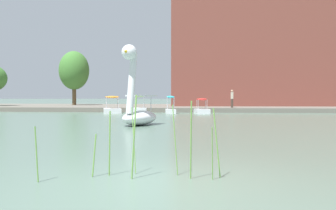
{
  "coord_description": "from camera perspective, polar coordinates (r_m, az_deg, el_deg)",
  "views": [
    {
      "loc": [
        0.79,
        -6.98,
        1.55
      ],
      "look_at": [
        -2.09,
        18.53,
        0.97
      ],
      "focal_mm": 41.31,
      "sensor_mm": 36.0,
      "label": 1
    }
  ],
  "objects": [
    {
      "name": "pedal_boat_cyan",
      "position": [
        34.86,
        0.38,
        -0.58
      ],
      "size": [
        1.17,
        1.9,
        1.59
      ],
      "color": "white",
      "rests_on": "ground_plane"
    },
    {
      "name": "tree_broadleaf_behind_dock",
      "position": [
        50.58,
        -13.69,
        4.95
      ],
      "size": [
        5.31,
        5.32,
        6.84
      ],
      "color": "brown",
      "rests_on": "shore_bank_far"
    },
    {
      "name": "ground_plane",
      "position": [
        7.2,
        -0.01,
        -11.16
      ],
      "size": [
        456.47,
        456.47,
        0.0
      ],
      "primitive_type": "plane",
      "color": "#567060"
    },
    {
      "name": "person_on_path",
      "position": [
        37.98,
        9.43,
        1.01
      ],
      "size": [
        0.25,
        0.27,
        1.74
      ],
      "color": "#47382D",
      "rests_on": "shore_bank_far"
    },
    {
      "name": "pedal_boat_red",
      "position": [
        34.86,
        5.02,
        -0.64
      ],
      "size": [
        1.56,
        2.14,
        1.37
      ],
      "color": "white",
      "rests_on": "ground_plane"
    },
    {
      "name": "pedal_boat_lime",
      "position": [
        34.99,
        -4.18,
        -0.57
      ],
      "size": [
        1.54,
        2.44,
        1.68
      ],
      "color": "white",
      "rests_on": "ground_plane"
    },
    {
      "name": "shore_bank_far",
      "position": [
        45.91,
        5.46,
        -0.37
      ],
      "size": [
        115.38,
        18.66,
        0.44
      ],
      "primitive_type": "cube",
      "color": "#6B665B",
      "rests_on": "ground_plane"
    },
    {
      "name": "parked_van",
      "position": [
        47.36,
        13.67,
        1.17
      ],
      "size": [
        4.55,
        2.17,
        1.92
      ],
      "color": "navy",
      "rests_on": "shore_bank_far"
    },
    {
      "name": "apartment_block",
      "position": [
        50.07,
        12.89,
        7.77
      ],
      "size": [
        21.56,
        13.79,
        13.57
      ],
      "primitive_type": "cube",
      "rotation": [
        0.0,
        0.0,
        0.06
      ],
      "color": "brown",
      "rests_on": "shore_bank_far"
    },
    {
      "name": "swan_boat",
      "position": [
        20.6,
        -4.46,
        -0.24
      ],
      "size": [
        2.15,
        3.49,
        4.17
      ],
      "color": "white",
      "rests_on": "ground_plane"
    },
    {
      "name": "reed_clump_foreground",
      "position": [
        7.42,
        -3.55,
        -5.68
      ],
      "size": [
        3.38,
        1.14,
        1.58
      ],
      "color": "#669942",
      "rests_on": "ground_plane"
    },
    {
      "name": "pedal_boat_orange",
      "position": [
        35.79,
        -8.23,
        -0.48
      ],
      "size": [
        2.18,
        2.74,
        1.59
      ],
      "color": "white",
      "rests_on": "ground_plane"
    }
  ]
}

